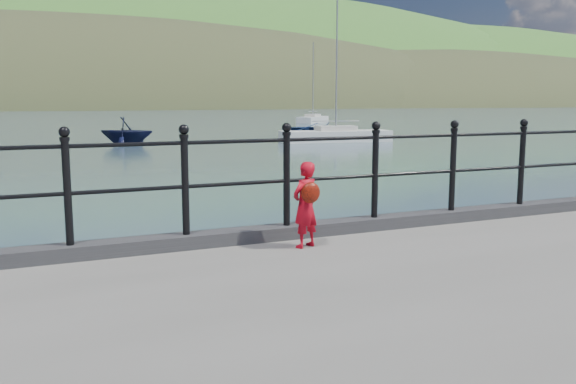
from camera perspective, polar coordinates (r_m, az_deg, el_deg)
name	(u,v)px	position (r m, az deg, el deg)	size (l,w,h in m)	color
ground	(235,322)	(7.39, -4.96, -12.05)	(600.00, 600.00, 0.00)	#2D4251
kerb	(238,236)	(6.94, -4.67, -4.12)	(60.00, 0.30, 0.15)	#28282B
railing	(238,170)	(6.82, -4.74, 2.03)	(18.11, 0.11, 1.20)	black
far_shore	(128,164)	(250.55, -14.73, 2.55)	(830.00, 200.00, 156.00)	#333A21
child	(306,204)	(6.62, 1.65, -1.13)	(0.41, 0.36, 0.94)	red
launch_blue	(323,130)	(43.20, 3.25, 5.83)	(3.62, 5.06, 1.05)	navy
launch_navy	(126,131)	(36.83, -14.88, 5.55)	(2.70, 3.13, 1.65)	black
sailboat_near	(336,136)	(38.48, 4.49, 5.21)	(7.15, 2.86, 9.46)	silver
sailboat_far	(313,120)	(71.12, 2.34, 6.77)	(5.90, 5.89, 9.33)	white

